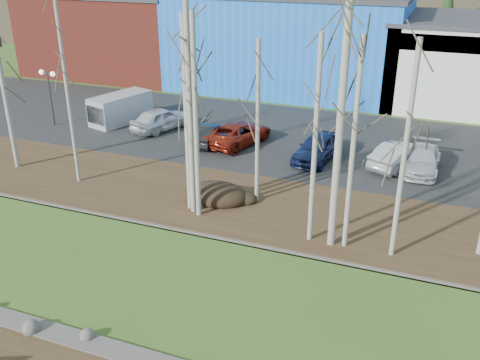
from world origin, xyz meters
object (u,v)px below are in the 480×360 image
at_px(car_3, 318,148).
at_px(van_grey, 119,109).
at_px(car_2, 238,133).
at_px(car_5, 422,160).
at_px(street_lamp, 48,82).
at_px(car_0, 161,119).
at_px(car_4, 399,155).
at_px(car_1, 208,134).

xyz_separation_m(car_3, van_grey, (-15.20, 2.03, 0.22)).
relative_size(car_2, car_5, 1.13).
relative_size(street_lamp, car_0, 0.85).
height_order(street_lamp, car_0, street_lamp).
height_order(car_0, car_2, car_0).
xyz_separation_m(car_4, van_grey, (-19.86, 1.36, 0.27)).
relative_size(car_2, van_grey, 1.05).
distance_m(street_lamp, car_5, 25.41).
relative_size(car_0, car_4, 1.03).
xyz_separation_m(car_1, car_5, (13.29, 0.31, 0.02)).
distance_m(car_1, car_5, 13.29).
height_order(car_3, car_5, car_3).
height_order(car_0, car_1, car_0).
distance_m(car_4, van_grey, 19.91).
xyz_separation_m(car_3, car_5, (5.97, 0.58, -0.12)).
xyz_separation_m(street_lamp, car_3, (19.31, 0.15, -2.29)).
height_order(car_2, car_4, car_4).
xyz_separation_m(car_0, car_1, (4.21, -1.40, -0.14)).
relative_size(car_0, car_5, 1.00).
height_order(car_2, car_3, car_3).
bearing_deg(car_4, car_3, 32.07).
distance_m(car_2, van_grey, 9.79).
distance_m(car_0, van_grey, 3.69).
xyz_separation_m(car_2, van_grey, (-9.72, 1.13, 0.29)).
height_order(car_4, van_grey, van_grey).
height_order(car_1, car_5, car_5).
bearing_deg(car_0, car_1, -179.28).
relative_size(street_lamp, car_1, 1.00).
relative_size(street_lamp, car_3, 0.84).
bearing_deg(car_5, car_2, 179.24).
relative_size(car_4, van_grey, 0.91).
xyz_separation_m(street_lamp, car_4, (23.98, 0.81, -2.34)).
bearing_deg(car_3, car_1, -173.40).
xyz_separation_m(street_lamp, car_1, (11.99, 0.41, -2.44)).
bearing_deg(street_lamp, car_2, 15.01).
distance_m(street_lamp, car_3, 19.45).
distance_m(street_lamp, van_grey, 5.09).
xyz_separation_m(street_lamp, van_grey, (4.12, 2.17, -2.07)).
xyz_separation_m(street_lamp, car_0, (7.78, 1.81, -2.29)).
bearing_deg(van_grey, car_0, 10.13).
relative_size(car_0, van_grey, 0.93).
height_order(car_4, car_5, car_4).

